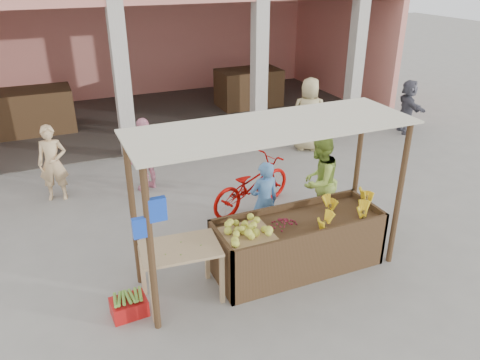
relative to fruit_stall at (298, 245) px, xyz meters
name	(u,v)px	position (x,y,z in m)	size (l,w,h in m)	color
ground	(268,274)	(-0.50, 0.00, -0.40)	(60.00, 60.00, 0.00)	slate
market_building	(135,25)	(-0.45, 8.93, 2.30)	(14.40, 6.40, 4.20)	tan
fruit_stall	(298,245)	(0.00, 0.00, 0.00)	(2.60, 0.95, 0.80)	#4B311E
stall_awning	(269,155)	(-0.51, 0.06, 1.58)	(4.09, 1.35, 2.39)	#4B311E
banana_heap	(344,208)	(0.76, -0.05, 0.51)	(1.22, 0.67, 0.22)	yellow
melon_tray	(246,232)	(-0.91, -0.06, 0.49)	(0.76, 0.66, 0.20)	#A27E53
berry_heap	(283,223)	(-0.27, 0.00, 0.47)	(0.44, 0.36, 0.14)	maroon
side_table	(181,256)	(-1.87, -0.02, 0.32)	(1.13, 0.81, 0.87)	tan
papaya_pile	(180,241)	(-1.87, -0.02, 0.56)	(0.64, 0.37, 0.18)	#4D8E2E
red_crate	(129,307)	(-2.64, -0.06, -0.28)	(0.47, 0.34, 0.25)	#AD1312
plantain_bundle	(128,298)	(-2.64, -0.06, -0.12)	(0.37, 0.26, 0.07)	olive
produce_sacks	(271,129)	(2.21, 5.27, -0.09)	(0.81, 0.50, 0.61)	maroon
vendor_blue	(264,199)	(-0.12, 0.95, 0.37)	(0.58, 0.42, 1.54)	#4D82BE
vendor_green	(319,179)	(0.97, 1.02, 0.51)	(0.88, 0.51, 1.83)	#96B840
motorcycle	(252,184)	(0.15, 2.05, 0.12)	(2.00, 0.69, 1.04)	#A40602
shopper_b	(146,152)	(-1.49, 3.66, 0.44)	(0.98, 0.52, 1.67)	pink
shopper_c	(309,111)	(2.77, 4.34, 0.62)	(0.98, 0.64, 2.03)	tan
shopper_d	(408,105)	(5.94, 4.37, 0.38)	(1.45, 0.59, 1.56)	#52515E
shopper_e	(53,162)	(-3.28, 3.97, 0.41)	(0.60, 0.45, 1.61)	tan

